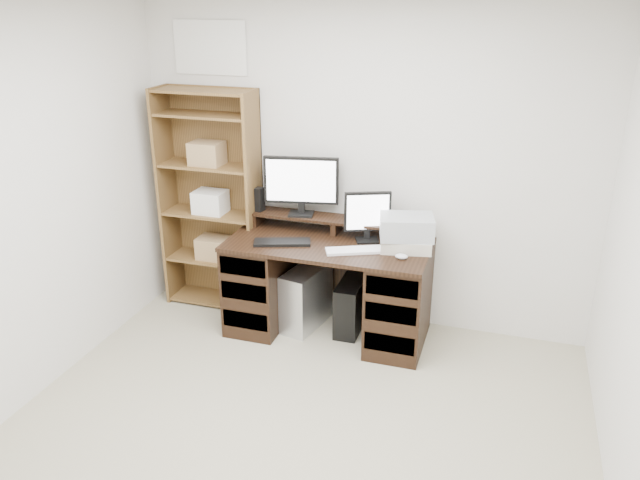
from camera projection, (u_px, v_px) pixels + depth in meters
The scene contains 14 objects.
room at pixel (260, 273), 2.93m from camera, with size 3.54×4.04×2.54m.
desk at pixel (328, 286), 4.75m from camera, with size 1.50×0.70×0.75m.
riser_shelf at pixel (337, 221), 4.76m from camera, with size 1.40×0.22×0.12m.
monitor_wide at pixel (301, 183), 4.74m from camera, with size 0.57×0.18×0.45m.
monitor_small at pixel (367, 215), 4.57m from camera, with size 0.33×0.19×0.38m.
speaker at pixel (258, 199), 4.88m from camera, with size 0.07×0.07×0.19m, color black.
keyboard_black at pixel (282, 242), 4.59m from camera, with size 0.42×0.14×0.02m, color black.
keyboard_white at pixel (355, 250), 4.45m from camera, with size 0.42×0.13×0.02m, color white.
mouse at pixel (401, 256), 4.33m from camera, with size 0.09×0.06×0.04m, color silver.
printer at pixel (406, 243), 4.48m from camera, with size 0.36×0.27×0.09m, color beige.
basket at pixel (407, 227), 4.44m from camera, with size 0.37×0.27×0.16m, color #A4ABAF.
tower_silver at pixel (306, 297), 4.90m from camera, with size 0.22×0.48×0.48m, color silver.
tower_black at pixel (351, 306), 4.84m from camera, with size 0.18×0.41×0.41m.
bookshelf at pixel (212, 199), 5.04m from camera, with size 0.80×0.30×1.80m.
Camera 1 is at (1.07, -2.45, 2.49)m, focal length 35.00 mm.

